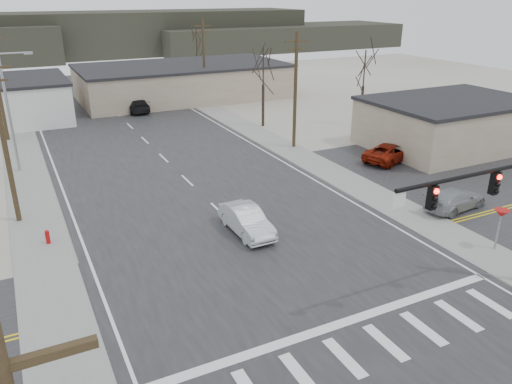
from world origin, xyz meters
TOP-DOWN VIEW (x-y plane):
  - ground at (0.00, 0.00)m, footprint 140.00×140.00m
  - main_road at (0.00, 15.00)m, footprint 18.00×110.00m
  - cross_road at (0.00, 0.00)m, footprint 90.00×10.00m
  - parking_lot at (20.00, 6.00)m, footprint 18.00×20.00m
  - sidewalk_left at (-10.60, 20.00)m, footprint 3.00×90.00m
  - sidewalk_right at (10.60, 20.00)m, footprint 3.00×90.00m
  - traffic_signal_mast at (7.89, -6.20)m, footprint 8.95×0.43m
  - fire_hydrant at (-10.20, 8.00)m, footprint 0.24×0.24m
  - yield_sign at (11.50, -3.50)m, footprint 0.80×0.80m
  - building_right_far at (10.00, 44.00)m, footprint 26.30×14.30m
  - building_lot at (24.00, 12.00)m, footprint 14.30×10.30m
  - upole_left_b at (-11.50, 12.00)m, footprint 2.20×0.30m
  - upole_right_a at (11.50, 18.00)m, footprint 2.20×0.30m
  - upole_right_b at (11.50, 40.00)m, footprint 2.20×0.30m
  - streetlight_main at (-10.80, 22.00)m, footprint 2.40×0.25m
  - tree_right_mid at (12.50, 26.00)m, footprint 3.74×3.74m
  - tree_right_far at (15.00, 52.00)m, footprint 3.52×3.52m
  - tree_lot at (22.00, 22.00)m, footprint 3.52×3.52m
  - hill_center at (15.00, 96.00)m, footprint 80.00×18.00m
  - hill_right at (50.00, 90.00)m, footprint 60.00×18.00m
  - sedan_crossing at (0.25, 4.33)m, footprint 1.70×4.68m
  - car_far_a at (2.40, 38.46)m, footprint 2.68×5.83m
  - car_far_b at (-6.75, 60.24)m, footprint 2.81×4.24m
  - car_parked_red at (16.48, 10.94)m, footprint 5.81×4.04m
  - car_parked_dark_a at (19.28, 12.42)m, footprint 4.27×2.97m
  - car_parked_dark_b at (22.08, 10.35)m, footprint 4.40×1.54m
  - car_parked_silver at (13.68, 1.42)m, footprint 4.88×2.49m

SIDE VIEW (x-z plane):
  - ground at x=0.00m, z-range 0.00..0.00m
  - parking_lot at x=20.00m, z-range 0.00..0.03m
  - cross_road at x=0.00m, z-range 0.00..0.04m
  - main_road at x=0.00m, z-range 0.00..0.05m
  - sidewalk_left at x=-10.60m, z-range 0.00..0.06m
  - sidewalk_right at x=10.60m, z-range 0.00..0.06m
  - fire_hydrant at x=-10.20m, z-range 0.02..0.89m
  - car_parked_dark_a at x=19.28m, z-range 0.03..1.38m
  - car_parked_silver at x=13.68m, z-range 0.03..1.39m
  - car_far_b at x=-6.75m, z-range 0.05..1.39m
  - car_parked_dark_b at x=22.08m, z-range 0.03..1.48m
  - car_parked_red at x=16.48m, z-range 0.03..1.51m
  - sedan_crossing at x=0.25m, z-range 0.05..1.58m
  - car_far_a at x=2.40m, z-range 0.05..1.70m
  - yield_sign at x=11.50m, z-range 0.89..3.24m
  - building_right_far at x=10.00m, z-range 0.00..4.30m
  - building_lot at x=24.00m, z-range 0.01..4.31m
  - hill_right at x=50.00m, z-range 0.00..5.50m
  - hill_center at x=15.00m, z-range 0.00..9.00m
  - traffic_signal_mast at x=7.89m, z-range 1.07..8.27m
  - streetlight_main at x=-10.80m, z-range 0.59..9.59m
  - upole_left_b at x=-11.50m, z-range 0.22..10.22m
  - upole_right_a at x=11.50m, z-range 0.22..10.22m
  - upole_right_b at x=11.50m, z-range 0.22..10.22m
  - tree_right_far at x=15.00m, z-range 1.66..9.50m
  - tree_lot at x=22.00m, z-range 1.66..9.50m
  - tree_right_mid at x=12.50m, z-range 1.77..10.10m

